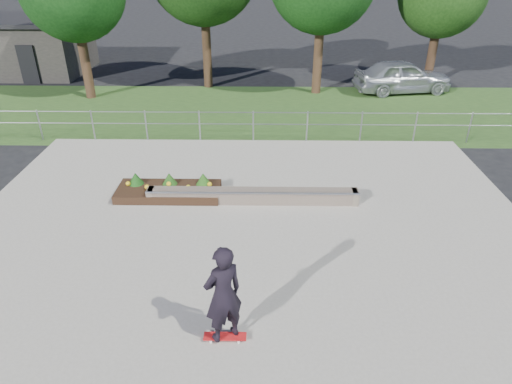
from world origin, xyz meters
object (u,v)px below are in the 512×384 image
skateboarder (223,295)px  parked_car (402,76)px  planter_bed (169,189)px  grind_ledge (252,196)px

skateboarder → parked_car: skateboarder is taller
planter_bed → skateboarder: size_ratio=1.44×
parked_car → grind_ledge: bearing=138.6°
planter_bed → parked_car: bearing=48.6°
grind_ledge → parked_car: 13.48m
planter_bed → parked_car: parked_car is taller
grind_ledge → skateboarder: (-0.39, -5.17, 0.88)m
skateboarder → parked_car: 18.21m
grind_ledge → planter_bed: 2.50m
planter_bed → grind_ledge: bearing=-9.4°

